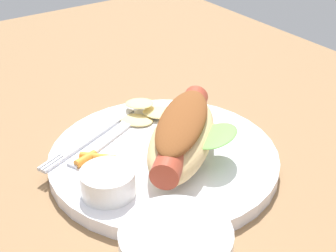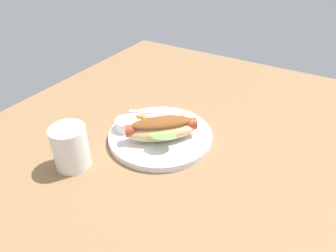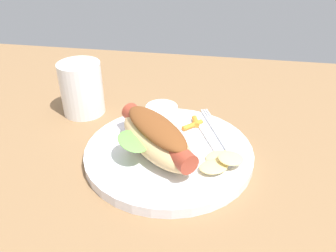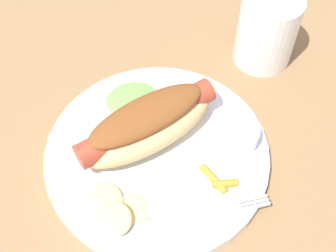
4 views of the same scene
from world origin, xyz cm
name	(u,v)px [view 2 (image 2 of 4)]	position (x,y,z in cm)	size (l,w,h in cm)	color
ground_plane	(156,140)	(0.00, 0.00, -0.90)	(120.00, 90.00, 1.80)	olive
plate	(160,136)	(-0.17, -1.24, 0.80)	(25.85, 25.85, 1.60)	white
hot_dog	(161,128)	(-1.70, -2.63, 4.51)	(16.16, 16.88, 5.58)	#DBB77A
sauce_ramekin	(126,124)	(-2.72, 7.28, 2.90)	(5.53, 5.53, 2.59)	white
fork	(159,113)	(7.48, 3.90, 1.80)	(7.14, 15.09, 0.40)	silver
knife	(162,117)	(6.30, 2.05, 1.78)	(14.23, 1.40, 0.36)	silver
chips_pile	(185,119)	(8.01, -3.95, 2.35)	(7.48, 8.15, 1.85)	#E4CB7C
carrot_garnish	(143,118)	(3.06, 6.08, 2.05)	(3.46, 4.41, 0.93)	orange
drinking_cup	(71,147)	(-18.35, 10.24, 4.94)	(7.75, 7.75, 9.88)	white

